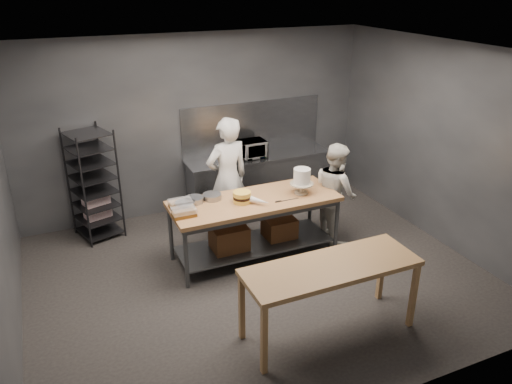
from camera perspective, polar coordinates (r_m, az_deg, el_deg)
ground at (r=7.00m, az=0.19°, el=-9.49°), size 6.00×6.00×0.00m
back_wall at (r=8.53m, az=-6.70°, el=7.66°), size 6.00×0.04×3.00m
work_table at (r=7.17m, az=-0.33°, el=-3.35°), size 2.40×0.90×0.92m
near_counter at (r=5.64m, az=8.58°, el=-9.00°), size 2.00×0.70×0.90m
back_counter at (r=8.93m, az=0.37°, el=1.43°), size 2.60×0.60×0.90m
splashback_panel at (r=8.89m, az=-0.41°, el=7.47°), size 2.60×0.02×0.90m
speed_rack at (r=8.05m, az=-18.04°, el=0.75°), size 0.76×0.80×1.75m
chef_behind at (r=7.64m, az=-3.27°, el=1.56°), size 0.76×0.56×1.92m
chef_right at (r=7.70m, az=9.05°, el=-0.03°), size 0.62×0.78×1.55m
microwave at (r=8.65m, az=-0.72°, el=4.92°), size 0.54×0.37×0.30m
frosted_cake_stand at (r=7.15m, az=5.27°, el=1.59°), size 0.34×0.34×0.38m
layer_cake at (r=6.90m, az=-1.61°, el=-0.58°), size 0.25×0.25×0.16m
cake_pans at (r=6.95m, az=-6.74°, el=-0.95°), size 0.70×0.37×0.07m
piping_bag at (r=6.84m, az=0.09°, el=-0.96°), size 0.33×0.37×0.12m
offset_spatula at (r=6.98m, az=3.21°, el=-0.99°), size 0.36×0.02×0.02m
pastry_clamshells at (r=6.71m, az=-8.43°, el=-1.80°), size 0.34×0.48×0.11m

